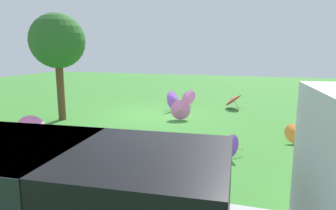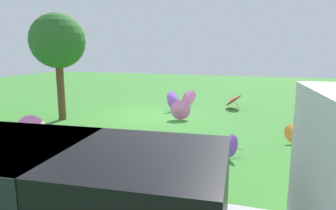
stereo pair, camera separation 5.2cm
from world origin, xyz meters
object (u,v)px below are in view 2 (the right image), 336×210
Objects in this scene: shade_tree at (58,42)px; parasol_purple_1 at (228,146)px; parasol_red_1 at (233,99)px; parasol_purple_0 at (175,100)px; parasol_pink_2 at (188,97)px; parasol_pink_3 at (32,125)px; parasol_pink_1 at (180,110)px; van_dark at (36,189)px; parasol_orange_3 at (296,133)px.

parasol_purple_1 is at bearing 161.19° from shade_tree.
shade_tree reaches higher than parasol_red_1.
shade_tree is 4.03× the size of parasol_purple_0.
parasol_pink_3 is (3.23, 7.01, 0.05)m from parasol_pink_2.
van_dark is at bearing 91.64° from parasol_pink_1.
parasol_red_1 is at bearing -145.11° from shade_tree.
parasol_purple_0 reaches higher than parasol_red_1.
parasol_pink_2 reaches higher than parasol_purple_1.
parasol_orange_3 is 0.72× the size of parasol_pink_3.
van_dark reaches higher than parasol_pink_1.
van_dark reaches higher than parasol_pink_3.
parasol_pink_2 is 7.72m from parasol_pink_3.
parasol_pink_1 is (-0.72, 1.68, -0.07)m from parasol_purple_0.
van_dark is 1.16× the size of shade_tree.
parasol_pink_3 reaches higher than parasol_pink_2.
parasol_purple_1 is at bearing 121.95° from parasol_pink_1.
parasol_purple_0 is at bearing -60.70° from parasol_purple_1.
parasol_purple_0 is 2.76m from parasol_red_1.
van_dark is 6.90× the size of parasol_purple_1.
parasol_pink_1 reaches higher than parasol_purple_1.
parasol_pink_2 is at bearing -48.26° from parasol_orange_3.
parasol_purple_0 is 1.23× the size of parasol_pink_1.
shade_tree reaches higher than parasol_purple_1.
parasol_red_1 is at bearing -97.68° from van_dark.
parasol_purple_0 is 5.88m from parasol_orange_3.
parasol_orange_3 is (-4.02, 1.81, -0.10)m from parasol_pink_1.
shade_tree is at bearing -55.28° from van_dark.
parasol_orange_3 is (-4.73, 3.49, -0.17)m from parasol_purple_0.
parasol_red_1 is (-1.72, -2.96, 0.03)m from parasol_pink_1.
parasol_pink_1 is 0.79× the size of parasol_red_1.
parasol_purple_1 is (-2.97, 5.29, -0.15)m from parasol_purple_0.
van_dark is at bearing 58.86° from parasol_orange_3.
shade_tree is at bearing -3.24° from parasol_orange_3.
parasol_purple_0 is 1.59m from parasol_pink_2.
van_dark reaches higher than parasol_purple_0.
shade_tree reaches higher than parasol_orange_3.
parasol_orange_3 is (-1.76, -1.80, -0.01)m from parasol_purple_1.
parasol_pink_3 is at bearing -47.43° from van_dark.
parasol_orange_3 is at bearing 131.74° from parasol_pink_2.
parasol_red_1 is at bearing -64.34° from parasol_orange_3.
parasol_orange_3 is 5.30m from parasol_red_1.
parasol_purple_0 reaches higher than parasol_purple_1.
parasol_purple_1 is (-6.70, 2.28, -2.68)m from shade_tree.
parasol_purple_0 is 0.96× the size of parasol_pink_3.
parasol_red_1 is (-1.49, -11.04, -0.48)m from van_dark.
parasol_pink_2 is 1.29× the size of parasol_orange_3.
parasol_pink_3 is (7.74, 1.95, 0.14)m from parasol_orange_3.
parasol_orange_3 is (-3.78, -6.26, -0.62)m from van_dark.
van_dark is at bearing 95.55° from parasol_purple_0.
van_dark reaches higher than parasol_purple_1.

